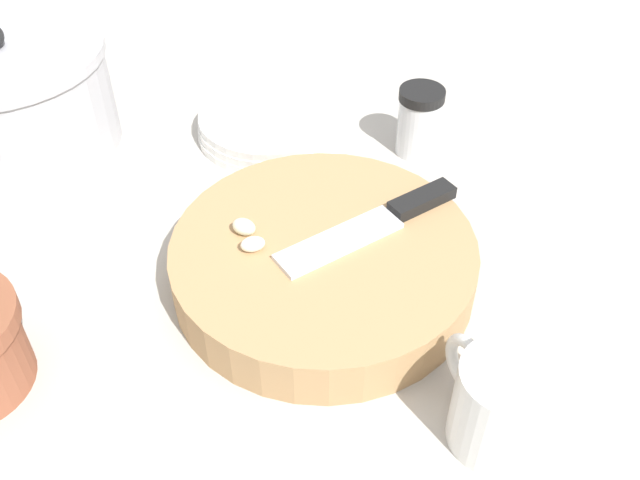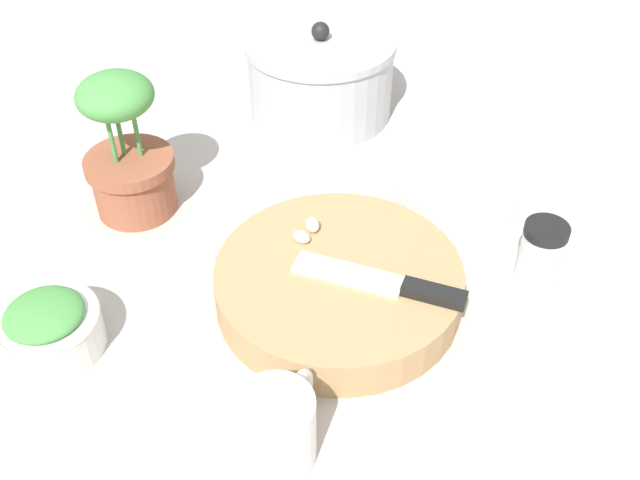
% 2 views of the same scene
% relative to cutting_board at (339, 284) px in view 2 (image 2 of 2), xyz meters
% --- Properties ---
extents(ground_plane, '(5.00, 5.00, 0.00)m').
position_rel_cutting_board_xyz_m(ground_plane, '(-0.02, 0.04, -0.02)').
color(ground_plane, '#B2ADA3').
extents(cutting_board, '(0.29, 0.29, 0.05)m').
position_rel_cutting_board_xyz_m(cutting_board, '(0.00, 0.00, 0.00)').
color(cutting_board, tan).
rests_on(cutting_board, ground_plane).
extents(chef_knife, '(0.13, 0.18, 0.01)m').
position_rel_cutting_board_xyz_m(chef_knife, '(0.03, -0.06, 0.03)').
color(chef_knife, black).
rests_on(chef_knife, cutting_board).
extents(garlic_cloves, '(0.05, 0.04, 0.02)m').
position_rel_cutting_board_xyz_m(garlic_cloves, '(0.01, 0.07, 0.03)').
color(garlic_cloves, silver).
rests_on(garlic_cloves, cutting_board).
extents(herb_bowl, '(0.12, 0.12, 0.06)m').
position_rel_cutting_board_xyz_m(herb_bowl, '(-0.30, 0.13, 0.01)').
color(herb_bowl, silver).
rests_on(herb_bowl, ground_plane).
extents(spice_jar, '(0.05, 0.05, 0.08)m').
position_rel_cutting_board_xyz_m(spice_jar, '(0.21, -0.12, 0.02)').
color(spice_jar, silver).
rests_on(spice_jar, ground_plane).
extents(coffee_mug, '(0.10, 0.07, 0.08)m').
position_rel_cutting_board_xyz_m(coffee_mug, '(-0.17, -0.13, 0.02)').
color(coffee_mug, silver).
rests_on(coffee_mug, ground_plane).
extents(plate_stack, '(0.18, 0.18, 0.03)m').
position_rel_cutting_board_xyz_m(plate_stack, '(0.26, 0.06, -0.01)').
color(plate_stack, silver).
rests_on(plate_stack, ground_plane).
extents(stock_pot, '(0.24, 0.24, 0.16)m').
position_rel_cutting_board_xyz_m(stock_pot, '(0.24, 0.36, 0.04)').
color(stock_pot, '#B2B2B7').
rests_on(stock_pot, ground_plane).
extents(potted_herb, '(0.12, 0.12, 0.20)m').
position_rel_cutting_board_xyz_m(potted_herb, '(-0.11, 0.30, 0.06)').
color(potted_herb, '#935138').
rests_on(potted_herb, ground_plane).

